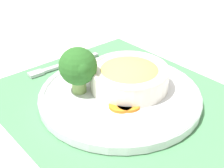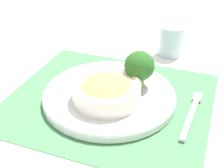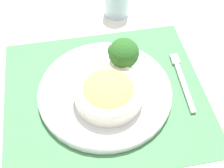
# 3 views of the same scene
# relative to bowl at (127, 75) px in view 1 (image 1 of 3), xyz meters

# --- Properties ---
(ground_plane) EXTENTS (4.00, 4.00, 0.00)m
(ground_plane) POSITION_rel_bowl_xyz_m (-0.00, 0.03, -0.05)
(ground_plane) COLOR white
(placemat) EXTENTS (0.52, 0.48, 0.00)m
(placemat) POSITION_rel_bowl_xyz_m (-0.00, 0.03, -0.04)
(placemat) COLOR #4C8C59
(placemat) RESTS_ON ground_plane
(plate) EXTENTS (0.31, 0.31, 0.02)m
(plate) POSITION_rel_bowl_xyz_m (-0.00, 0.03, -0.03)
(plate) COLOR silver
(plate) RESTS_ON placemat
(bowl) EXTENTS (0.16, 0.16, 0.05)m
(bowl) POSITION_rel_bowl_xyz_m (0.00, 0.00, 0.00)
(bowl) COLOR silver
(bowl) RESTS_ON plate
(broccoli_floret) EXTENTS (0.07, 0.07, 0.09)m
(broccoli_floret) POSITION_rel_bowl_xyz_m (0.06, 0.08, 0.03)
(broccoli_floret) COLOR #84AD5B
(broccoli_floret) RESTS_ON plate
(carrot_slice_near) EXTENTS (0.04, 0.04, 0.01)m
(carrot_slice_near) POSITION_rel_bowl_xyz_m (-0.04, 0.06, -0.02)
(carrot_slice_near) COLOR orange
(carrot_slice_near) RESTS_ON plate
(carrot_slice_middle) EXTENTS (0.04, 0.04, 0.01)m
(carrot_slice_middle) POSITION_rel_bowl_xyz_m (-0.04, 0.05, -0.02)
(carrot_slice_middle) COLOR orange
(carrot_slice_middle) RESTS_ON plate
(fork) EXTENTS (0.05, 0.18, 0.01)m
(fork) POSITION_rel_bowl_xyz_m (0.19, 0.02, -0.04)
(fork) COLOR #B7B7BC
(fork) RESTS_ON placemat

